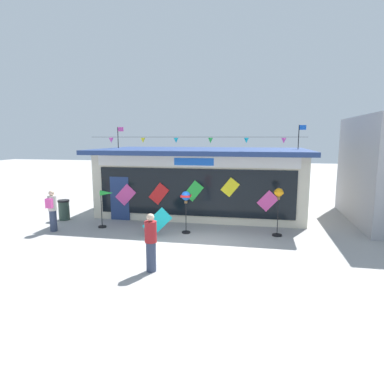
{
  "coord_description": "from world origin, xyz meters",
  "views": [
    {
      "loc": [
        1.86,
        -11.04,
        3.77
      ],
      "look_at": [
        -0.87,
        2.77,
        1.44
      ],
      "focal_mm": 31.06,
      "sensor_mm": 36.0,
      "label": 1
    }
  ],
  "objects_px": {
    "wind_spinner_far_left": "(106,200)",
    "display_kite_on_ground": "(157,222)",
    "kite_shop_building": "(203,180)",
    "person_mid_plaza": "(52,210)",
    "trash_bin": "(64,210)",
    "person_near_camera": "(151,242)",
    "wind_spinner_center_left": "(278,200)",
    "wind_spinner_left": "(186,200)"
  },
  "relations": [
    {
      "from": "wind_spinner_far_left",
      "to": "person_near_camera",
      "type": "bearing_deg",
      "value": -50.9
    },
    {
      "from": "person_near_camera",
      "to": "trash_bin",
      "type": "relative_size",
      "value": 1.81
    },
    {
      "from": "wind_spinner_left",
      "to": "trash_bin",
      "type": "height_order",
      "value": "wind_spinner_left"
    },
    {
      "from": "wind_spinner_far_left",
      "to": "trash_bin",
      "type": "relative_size",
      "value": 1.72
    },
    {
      "from": "wind_spinner_center_left",
      "to": "person_mid_plaza",
      "type": "distance_m",
      "value": 8.95
    },
    {
      "from": "person_mid_plaza",
      "to": "wind_spinner_center_left",
      "type": "bearing_deg",
      "value": -174.04
    },
    {
      "from": "display_kite_on_ground",
      "to": "wind_spinner_center_left",
      "type": "bearing_deg",
      "value": 12.36
    },
    {
      "from": "wind_spinner_far_left",
      "to": "person_mid_plaza",
      "type": "xyz_separation_m",
      "value": [
        -1.87,
        -0.93,
        -0.3
      ]
    },
    {
      "from": "kite_shop_building",
      "to": "person_near_camera",
      "type": "bearing_deg",
      "value": -91.32
    },
    {
      "from": "wind_spinner_left",
      "to": "display_kite_on_ground",
      "type": "xyz_separation_m",
      "value": [
        -0.97,
        -0.69,
        -0.77
      ]
    },
    {
      "from": "person_mid_plaza",
      "to": "trash_bin",
      "type": "xyz_separation_m",
      "value": [
        -0.65,
        1.82,
        -0.42
      ]
    },
    {
      "from": "person_near_camera",
      "to": "wind_spinner_left",
      "type": "bearing_deg",
      "value": 96.44
    },
    {
      "from": "person_near_camera",
      "to": "wind_spinner_center_left",
      "type": "bearing_deg",
      "value": 57.61
    },
    {
      "from": "wind_spinner_center_left",
      "to": "person_near_camera",
      "type": "height_order",
      "value": "wind_spinner_center_left"
    },
    {
      "from": "person_near_camera",
      "to": "person_mid_plaza",
      "type": "height_order",
      "value": "same"
    },
    {
      "from": "trash_bin",
      "to": "wind_spinner_left",
      "type": "bearing_deg",
      "value": -9.65
    },
    {
      "from": "display_kite_on_ground",
      "to": "wind_spinner_far_left",
      "type": "bearing_deg",
      "value": 161.76
    },
    {
      "from": "kite_shop_building",
      "to": "wind_spinner_left",
      "type": "xyz_separation_m",
      "value": [
        -0.02,
        -4.0,
        -0.29
      ]
    },
    {
      "from": "wind_spinner_center_left",
      "to": "person_near_camera",
      "type": "distance_m",
      "value": 5.64
    },
    {
      "from": "wind_spinner_left",
      "to": "wind_spinner_center_left",
      "type": "relative_size",
      "value": 0.9
    },
    {
      "from": "wind_spinner_left",
      "to": "person_near_camera",
      "type": "distance_m",
      "value": 3.96
    },
    {
      "from": "wind_spinner_center_left",
      "to": "trash_bin",
      "type": "xyz_separation_m",
      "value": [
        -9.51,
        0.72,
        -0.95
      ]
    },
    {
      "from": "kite_shop_building",
      "to": "person_mid_plaza",
      "type": "distance_m",
      "value": 7.23
    },
    {
      "from": "kite_shop_building",
      "to": "wind_spinner_far_left",
      "type": "relative_size",
      "value": 6.25
    },
    {
      "from": "display_kite_on_ground",
      "to": "person_mid_plaza",
      "type": "bearing_deg",
      "value": -178.51
    },
    {
      "from": "kite_shop_building",
      "to": "wind_spinner_center_left",
      "type": "distance_m",
      "value": 5.11
    },
    {
      "from": "person_near_camera",
      "to": "display_kite_on_ground",
      "type": "relative_size",
      "value": 1.6
    },
    {
      "from": "trash_bin",
      "to": "wind_spinner_center_left",
      "type": "bearing_deg",
      "value": -4.31
    },
    {
      "from": "person_near_camera",
      "to": "display_kite_on_ground",
      "type": "height_order",
      "value": "person_near_camera"
    },
    {
      "from": "kite_shop_building",
      "to": "trash_bin",
      "type": "height_order",
      "value": "kite_shop_building"
    },
    {
      "from": "person_mid_plaza",
      "to": "trash_bin",
      "type": "height_order",
      "value": "person_mid_plaza"
    },
    {
      "from": "trash_bin",
      "to": "display_kite_on_ground",
      "type": "bearing_deg",
      "value": -18.82
    },
    {
      "from": "wind_spinner_far_left",
      "to": "kite_shop_building",
      "type": "bearing_deg",
      "value": 48.02
    },
    {
      "from": "kite_shop_building",
      "to": "person_near_camera",
      "type": "height_order",
      "value": "kite_shop_building"
    },
    {
      "from": "wind_spinner_center_left",
      "to": "person_near_camera",
      "type": "bearing_deg",
      "value": -131.15
    },
    {
      "from": "wind_spinner_far_left",
      "to": "display_kite_on_ground",
      "type": "height_order",
      "value": "wind_spinner_far_left"
    },
    {
      "from": "person_near_camera",
      "to": "person_mid_plaza",
      "type": "distance_m",
      "value": 6.04
    },
    {
      "from": "wind_spinner_far_left",
      "to": "display_kite_on_ground",
      "type": "distance_m",
      "value": 2.69
    },
    {
      "from": "display_kite_on_ground",
      "to": "person_near_camera",
      "type": "bearing_deg",
      "value": -75.93
    },
    {
      "from": "kite_shop_building",
      "to": "person_near_camera",
      "type": "relative_size",
      "value": 5.95
    },
    {
      "from": "wind_spinner_far_left",
      "to": "person_mid_plaza",
      "type": "height_order",
      "value": "person_mid_plaza"
    },
    {
      "from": "kite_shop_building",
      "to": "person_mid_plaza",
      "type": "relative_size",
      "value": 5.95
    }
  ]
}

